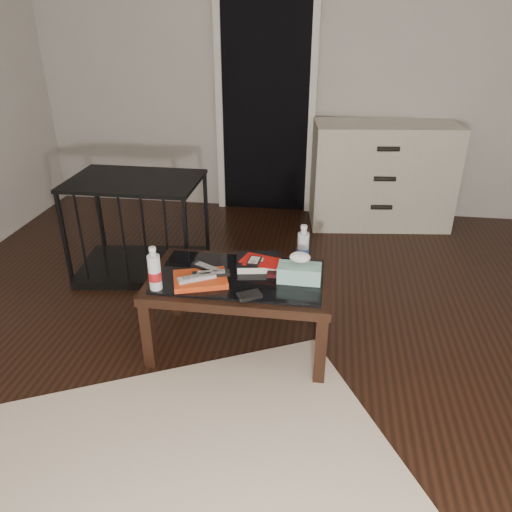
{
  "coord_description": "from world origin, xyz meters",
  "views": [
    {
      "loc": [
        0.18,
        -2.11,
        1.79
      ],
      "look_at": [
        -0.17,
        0.32,
        0.55
      ],
      "focal_mm": 35.0,
      "sensor_mm": 36.0,
      "label": 1
    }
  ],
  "objects_px": {
    "tissue_box": "(299,273)",
    "textbook": "(259,262)",
    "coffee_table": "(240,286)",
    "dresser": "(382,175)",
    "water_bottle_right": "(303,245)",
    "pet_crate": "(141,242)",
    "water_bottle_left": "(154,268)"
  },
  "relations": [
    {
      "from": "pet_crate",
      "to": "water_bottle_left",
      "type": "distance_m",
      "value": 1.16
    },
    {
      "from": "tissue_box",
      "to": "dresser",
      "type": "bearing_deg",
      "value": 74.06
    },
    {
      "from": "coffee_table",
      "to": "water_bottle_right",
      "type": "xyz_separation_m",
      "value": [
        0.33,
        0.19,
        0.18
      ]
    },
    {
      "from": "pet_crate",
      "to": "water_bottle_right",
      "type": "xyz_separation_m",
      "value": [
        1.21,
        -0.61,
        0.35
      ]
    },
    {
      "from": "water_bottle_left",
      "to": "tissue_box",
      "type": "xyz_separation_m",
      "value": [
        0.73,
        0.19,
        -0.07
      ]
    },
    {
      "from": "water_bottle_left",
      "to": "coffee_table",
      "type": "bearing_deg",
      "value": 25.98
    },
    {
      "from": "coffee_table",
      "to": "dresser",
      "type": "bearing_deg",
      "value": 65.34
    },
    {
      "from": "tissue_box",
      "to": "textbook",
      "type": "bearing_deg",
      "value": 151.32
    },
    {
      "from": "textbook",
      "to": "water_bottle_right",
      "type": "height_order",
      "value": "water_bottle_right"
    },
    {
      "from": "coffee_table",
      "to": "textbook",
      "type": "height_order",
      "value": "textbook"
    },
    {
      "from": "water_bottle_left",
      "to": "water_bottle_right",
      "type": "distance_m",
      "value": 0.83
    },
    {
      "from": "dresser",
      "to": "water_bottle_right",
      "type": "bearing_deg",
      "value": -114.9
    },
    {
      "from": "pet_crate",
      "to": "textbook",
      "type": "distance_m",
      "value": 1.2
    },
    {
      "from": "textbook",
      "to": "dresser",
      "type": "bearing_deg",
      "value": 56.28
    },
    {
      "from": "water_bottle_right",
      "to": "dresser",
      "type": "bearing_deg",
      "value": 72.02
    },
    {
      "from": "pet_crate",
      "to": "water_bottle_left",
      "type": "height_order",
      "value": "pet_crate"
    },
    {
      "from": "textbook",
      "to": "water_bottle_right",
      "type": "xyz_separation_m",
      "value": [
        0.24,
        0.06,
        0.1
      ]
    },
    {
      "from": "pet_crate",
      "to": "water_bottle_left",
      "type": "xyz_separation_m",
      "value": [
        0.47,
        -1.0,
        0.35
      ]
    },
    {
      "from": "dresser",
      "to": "water_bottle_left",
      "type": "bearing_deg",
      "value": -128.1
    },
    {
      "from": "coffee_table",
      "to": "pet_crate",
      "type": "bearing_deg",
      "value": 137.91
    },
    {
      "from": "textbook",
      "to": "water_bottle_left",
      "type": "relative_size",
      "value": 1.05
    },
    {
      "from": "coffee_table",
      "to": "textbook",
      "type": "distance_m",
      "value": 0.17
    },
    {
      "from": "dresser",
      "to": "water_bottle_left",
      "type": "distance_m",
      "value": 2.56
    },
    {
      "from": "coffee_table",
      "to": "water_bottle_right",
      "type": "height_order",
      "value": "water_bottle_right"
    },
    {
      "from": "coffee_table",
      "to": "tissue_box",
      "type": "xyz_separation_m",
      "value": [
        0.32,
        -0.01,
        0.11
      ]
    },
    {
      "from": "textbook",
      "to": "tissue_box",
      "type": "distance_m",
      "value": 0.27
    },
    {
      "from": "pet_crate",
      "to": "water_bottle_right",
      "type": "bearing_deg",
      "value": -34.06
    },
    {
      "from": "dresser",
      "to": "water_bottle_left",
      "type": "relative_size",
      "value": 5.26
    },
    {
      "from": "pet_crate",
      "to": "coffee_table",
      "type": "bearing_deg",
      "value": -49.4
    },
    {
      "from": "water_bottle_right",
      "to": "pet_crate",
      "type": "bearing_deg",
      "value": 153.24
    },
    {
      "from": "water_bottle_right",
      "to": "tissue_box",
      "type": "bearing_deg",
      "value": -91.65
    },
    {
      "from": "textbook",
      "to": "water_bottle_right",
      "type": "relative_size",
      "value": 1.05
    }
  ]
}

